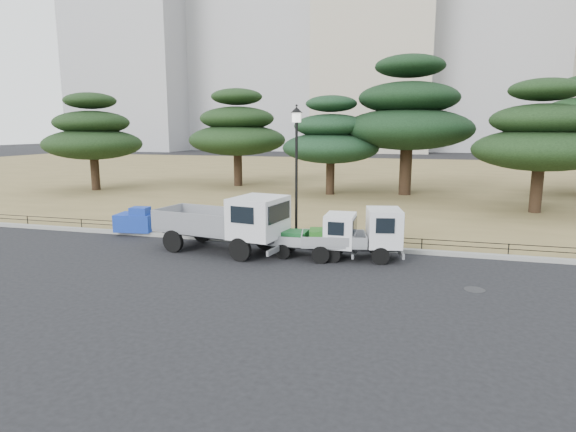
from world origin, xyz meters
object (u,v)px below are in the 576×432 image
(truck_large, at_px, (228,221))
(truck_kei_front, at_px, (319,235))
(tarp_pile, at_px, (137,221))
(truck_kei_rear, at_px, (359,234))
(street_lamp, at_px, (296,151))

(truck_large, height_order, truck_kei_front, truck_large)
(truck_large, relative_size, tarp_pile, 2.99)
(truck_kei_front, xyz_separation_m, truck_kei_rear, (1.42, 0.13, 0.10))
(truck_large, bearing_deg, truck_kei_rear, 13.71)
(truck_kei_front, bearing_deg, truck_large, -177.88)
(truck_kei_front, height_order, street_lamp, street_lamp)
(truck_large, xyz_separation_m, street_lamp, (2.16, 1.94, 2.51))
(truck_large, relative_size, truck_kei_rear, 1.42)
(truck_kei_front, xyz_separation_m, street_lamp, (-1.31, 1.76, 2.91))
(truck_kei_rear, distance_m, street_lamp, 4.24)
(truck_kei_front, distance_m, truck_kei_rear, 1.43)
(truck_large, height_order, street_lamp, street_lamp)
(truck_kei_front, distance_m, tarp_pile, 8.76)
(truck_large, bearing_deg, truck_kei_front, 13.07)
(truck_kei_rear, relative_size, street_lamp, 0.70)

